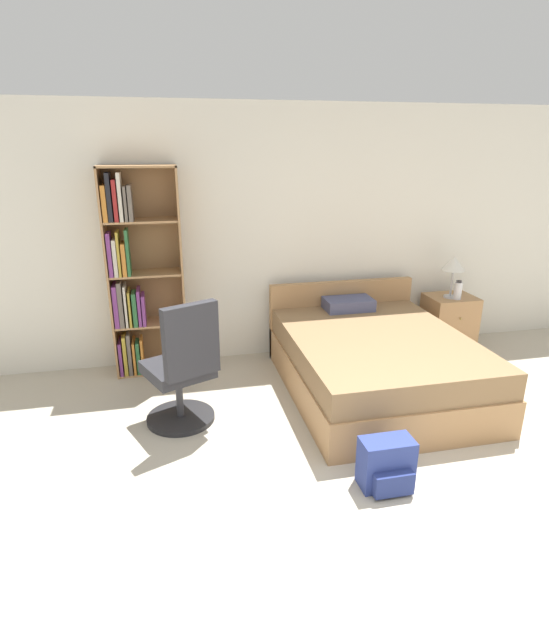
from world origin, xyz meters
name	(u,v)px	position (x,y,z in m)	size (l,w,h in m)	color
ground_plane	(434,576)	(0.00, 0.00, 0.00)	(14.00, 14.00, 0.00)	#BCB29E
wall_back	(290,235)	(0.00, 3.23, 1.30)	(9.00, 0.06, 2.60)	silver
bookshelf	(135,276)	(-1.59, 3.01, 1.00)	(0.71, 0.33, 2.02)	#AD7F51
bed	(373,360)	(0.54, 2.13, 0.29)	(1.58, 2.04, 0.81)	#AD7F51
office_chair	(183,372)	(-1.22, 1.85, 0.48)	(0.65, 0.70, 1.09)	#232326
nightstand	(448,323)	(1.75, 2.88, 0.31)	(0.51, 0.45, 0.62)	#AD7F51
table_lamp	(454,265)	(1.71, 2.84, 0.98)	(0.25, 0.25, 0.45)	#B2B2B7
water_bottle	(458,290)	(1.75, 2.77, 0.72)	(0.08, 0.08, 0.21)	silver
backpack_blue	(387,465)	(0.06, 0.76, 0.17)	(0.36, 0.26, 0.35)	navy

